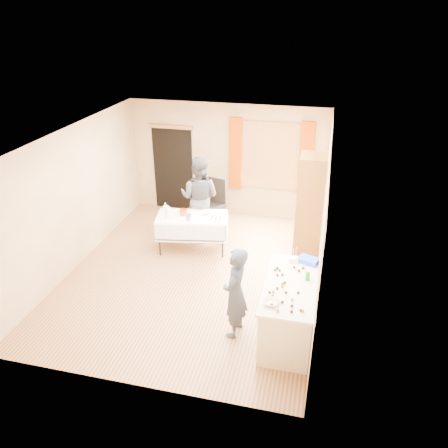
% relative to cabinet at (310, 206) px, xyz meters
% --- Properties ---
extents(floor, '(4.50, 5.50, 0.02)m').
position_rel_cabinet_xyz_m(floor, '(-1.99, -1.27, -1.03)').
color(floor, '#9E7047').
rests_on(floor, ground).
extents(ceiling, '(4.50, 5.50, 0.02)m').
position_rel_cabinet_xyz_m(ceiling, '(-1.99, -1.27, 1.59)').
color(ceiling, white).
rests_on(ceiling, floor).
extents(wall_back, '(4.50, 0.02, 2.60)m').
position_rel_cabinet_xyz_m(wall_back, '(-1.99, 1.49, 0.28)').
color(wall_back, tan).
rests_on(wall_back, floor).
extents(wall_front, '(4.50, 0.02, 2.60)m').
position_rel_cabinet_xyz_m(wall_front, '(-1.99, -4.03, 0.28)').
color(wall_front, tan).
rests_on(wall_front, floor).
extents(wall_left, '(0.02, 5.50, 2.60)m').
position_rel_cabinet_xyz_m(wall_left, '(-4.25, -1.27, 0.28)').
color(wall_left, tan).
rests_on(wall_left, floor).
extents(wall_right, '(0.02, 5.50, 2.60)m').
position_rel_cabinet_xyz_m(wall_right, '(0.27, -1.27, 0.28)').
color(wall_right, tan).
rests_on(wall_right, floor).
extents(window_frame, '(1.32, 0.06, 1.52)m').
position_rel_cabinet_xyz_m(window_frame, '(-0.99, 1.45, 0.48)').
color(window_frame, olive).
rests_on(window_frame, wall_back).
extents(window_pane, '(1.20, 0.02, 1.40)m').
position_rel_cabinet_xyz_m(window_pane, '(-0.99, 1.44, 0.48)').
color(window_pane, white).
rests_on(window_pane, wall_back).
extents(curtain_left, '(0.28, 0.06, 1.65)m').
position_rel_cabinet_xyz_m(curtain_left, '(-1.77, 1.40, 0.48)').
color(curtain_left, '#9B3701').
rests_on(curtain_left, wall_back).
extents(curtain_right, '(0.28, 0.06, 1.65)m').
position_rel_cabinet_xyz_m(curtain_right, '(-0.21, 1.40, 0.48)').
color(curtain_right, '#9B3701').
rests_on(curtain_right, wall_back).
extents(doorway, '(0.95, 0.04, 2.00)m').
position_rel_cabinet_xyz_m(doorway, '(-3.29, 1.46, -0.02)').
color(doorway, black).
rests_on(doorway, floor).
extents(door_lintel, '(1.05, 0.06, 0.08)m').
position_rel_cabinet_xyz_m(door_lintel, '(-3.29, 1.43, 1.00)').
color(door_lintel, olive).
rests_on(door_lintel, wall_back).
extents(cabinet, '(0.50, 0.60, 2.04)m').
position_rel_cabinet_xyz_m(cabinet, '(0.00, 0.00, 0.00)').
color(cabinet, brown).
rests_on(cabinet, floor).
extents(counter, '(0.77, 1.62, 0.91)m').
position_rel_cabinet_xyz_m(counter, '(-0.10, -2.54, -0.57)').
color(counter, beige).
rests_on(counter, floor).
extents(party_table, '(1.52, 0.97, 0.75)m').
position_rel_cabinet_xyz_m(party_table, '(-2.26, -0.40, -0.57)').
color(party_table, black).
rests_on(party_table, floor).
extents(chair, '(0.55, 0.55, 1.10)m').
position_rel_cabinet_xyz_m(chair, '(-2.12, 0.71, -0.69)').
color(chair, black).
rests_on(chair, floor).
extents(girl, '(0.62, 0.48, 1.46)m').
position_rel_cabinet_xyz_m(girl, '(-0.89, -2.69, -0.29)').
color(girl, '#242B3C').
rests_on(girl, floor).
extents(woman, '(0.99, 0.84, 1.77)m').
position_rel_cabinet_xyz_m(woman, '(-2.28, 0.24, -0.14)').
color(woman, black).
rests_on(woman, floor).
extents(soda_can, '(0.08, 0.08, 0.12)m').
position_rel_cabinet_xyz_m(soda_can, '(0.12, -2.38, -0.05)').
color(soda_can, '#02770D').
rests_on(soda_can, counter).
extents(mixing_bowl, '(0.27, 0.27, 0.05)m').
position_rel_cabinet_xyz_m(mixing_bowl, '(-0.32, -3.07, -0.08)').
color(mixing_bowl, white).
rests_on(mixing_bowl, counter).
extents(foam_block, '(0.17, 0.13, 0.08)m').
position_rel_cabinet_xyz_m(foam_block, '(-0.14, -1.92, -0.07)').
color(foam_block, white).
rests_on(foam_block, counter).
extents(blue_basket, '(0.35, 0.29, 0.08)m').
position_rel_cabinet_xyz_m(blue_basket, '(0.10, -1.89, -0.07)').
color(blue_basket, blue).
rests_on(blue_basket, counter).
extents(pitcher, '(0.11, 0.11, 0.22)m').
position_rel_cabinet_xyz_m(pitcher, '(-2.69, -0.59, -0.16)').
color(pitcher, silver).
rests_on(pitcher, party_table).
extents(cup_red, '(0.20, 0.20, 0.12)m').
position_rel_cabinet_xyz_m(cup_red, '(-2.44, -0.39, -0.21)').
color(cup_red, red).
rests_on(cup_red, party_table).
extents(cup_rainbow, '(0.14, 0.14, 0.12)m').
position_rel_cabinet_xyz_m(cup_rainbow, '(-2.27, -0.58, -0.21)').
color(cup_rainbow, red).
rests_on(cup_rainbow, party_table).
extents(small_bowl, '(0.26, 0.26, 0.05)m').
position_rel_cabinet_xyz_m(small_bowl, '(-2.00, -0.23, -0.25)').
color(small_bowl, white).
rests_on(small_bowl, party_table).
extents(pastry_tray, '(0.30, 0.23, 0.02)m').
position_rel_cabinet_xyz_m(pastry_tray, '(-1.76, -0.42, -0.26)').
color(pastry_tray, white).
rests_on(pastry_tray, party_table).
extents(bottle, '(0.09, 0.09, 0.19)m').
position_rel_cabinet_xyz_m(bottle, '(-2.84, -0.32, -0.18)').
color(bottle, white).
rests_on(bottle, party_table).
extents(cake_balls, '(0.52, 1.16, 0.04)m').
position_rel_cabinet_xyz_m(cake_balls, '(-0.18, -2.70, -0.09)').
color(cake_balls, '#3F2314').
rests_on(cake_balls, counter).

